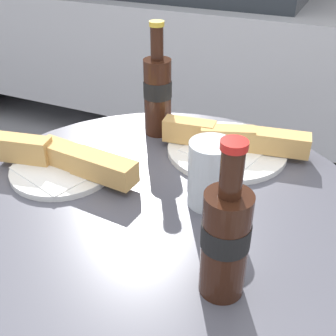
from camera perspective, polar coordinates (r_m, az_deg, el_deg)
name	(u,v)px	position (r m, az deg, el deg)	size (l,w,h in m)	color
bistro_table	(160,270)	(0.88, -1.06, -13.63)	(0.78, 0.78, 0.77)	#333333
cola_bottle_left	(158,92)	(0.95, -1.41, 10.23)	(0.06, 0.06, 0.25)	#33190F
cola_bottle_right	(225,238)	(0.55, 7.77, -9.40)	(0.06, 0.06, 0.23)	#33190F
drinking_glass	(210,176)	(0.73, 5.74, -1.15)	(0.08, 0.08, 0.12)	silver
lunch_plate_near	(64,162)	(0.86, -13.85, 0.75)	(0.31, 0.21, 0.06)	white
lunch_plate_far	(230,144)	(0.91, 8.37, 3.20)	(0.31, 0.26, 0.06)	white
parked_car	(180,9)	(3.07, 1.59, 20.69)	(4.39, 1.82, 1.27)	#B7B7BC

